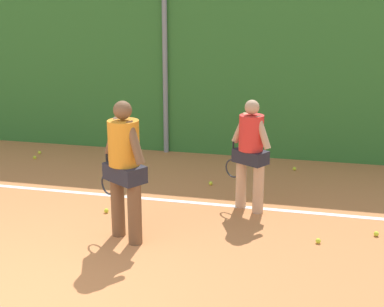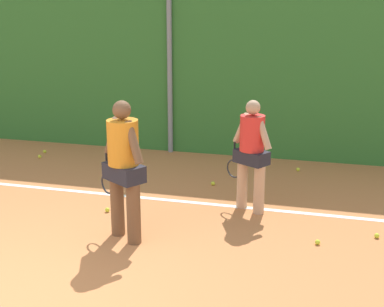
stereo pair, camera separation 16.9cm
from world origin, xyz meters
name	(u,v)px [view 1 (the left image)]	position (x,y,z in m)	size (l,w,h in m)	color
ground_plane	(81,233)	(0.00, 1.77, 0.00)	(24.90, 24.90, 0.00)	#C67542
hedge_fence_backdrop	(168,68)	(0.00, 6.04, 1.68)	(16.18, 0.25, 3.37)	#33702D
fence_post_center	(165,58)	(0.00, 5.87, 1.89)	(0.10, 0.10, 3.77)	gray
court_baseline_paint	(120,196)	(0.00, 3.21, 0.00)	(11.83, 0.10, 0.01)	white
player_foreground_near	(124,164)	(0.65, 1.76, 1.02)	(0.75, 0.55, 1.82)	brown
player_midcourt	(250,150)	(2.06, 3.15, 0.92)	(0.70, 0.49, 1.64)	tan
tennis_ball_0	(318,241)	(3.07, 2.20, 0.03)	(0.07, 0.07, 0.07)	#CCDB33
tennis_ball_3	(376,234)	(3.81, 2.60, 0.03)	(0.07, 0.07, 0.07)	#CCDB33
tennis_ball_4	(294,169)	(2.61, 5.22, 0.03)	(0.07, 0.07, 0.07)	#CCDB33
tennis_ball_5	(113,197)	(-0.05, 3.07, 0.03)	(0.07, 0.07, 0.07)	#CCDB33
tennis_ball_7	(211,183)	(1.29, 4.07, 0.03)	(0.07, 0.07, 0.07)	#CCDB33
tennis_ball_8	(35,157)	(-2.34, 4.77, 0.03)	(0.07, 0.07, 0.07)	#CCDB33
tennis_ball_9	(39,152)	(-2.43, 5.11, 0.03)	(0.07, 0.07, 0.07)	#CCDB33
tennis_ball_10	(106,211)	(0.05, 2.53, 0.03)	(0.07, 0.07, 0.07)	#CCDB33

